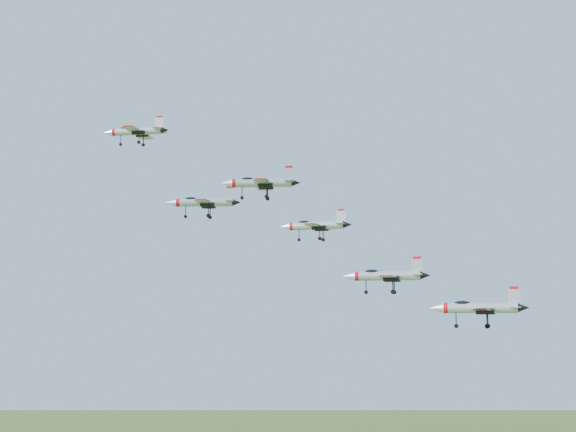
# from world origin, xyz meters

# --- Properties ---
(jet_lead) EXTENTS (12.65, 10.48, 3.38)m
(jet_lead) POSITION_xyz_m (-27.50, 11.71, 149.48)
(jet_lead) COLOR #B4B9C2
(jet_left_high) EXTENTS (11.77, 9.95, 3.17)m
(jet_left_high) POSITION_xyz_m (-8.22, -3.78, 133.52)
(jet_left_high) COLOR #B4B9C2
(jet_right_high) EXTENTS (10.56, 8.91, 2.84)m
(jet_right_high) POSITION_xyz_m (5.96, -19.54, 133.40)
(jet_right_high) COLOR #B4B9C2
(jet_left_low) EXTENTS (12.19, 10.03, 3.26)m
(jet_left_low) POSITION_xyz_m (7.06, 7.25, 130.67)
(jet_left_low) COLOR #B4B9C2
(jet_right_low) EXTENTS (11.36, 9.36, 3.04)m
(jet_right_low) POSITION_xyz_m (21.84, -16.21, 121.18)
(jet_right_low) COLOR #B4B9C2
(jet_trail) EXTENTS (13.54, 11.13, 3.63)m
(jet_trail) POSITION_xyz_m (32.91, -4.89, 117.18)
(jet_trail) COLOR #B4B9C2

